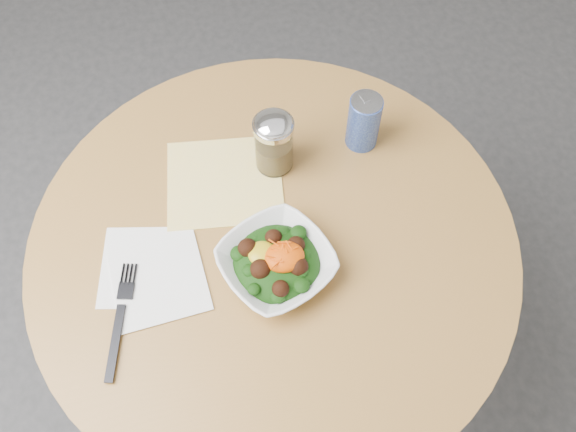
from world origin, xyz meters
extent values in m
plane|color=#303033|center=(0.00, 0.00, 0.00)|extent=(6.00, 6.00, 0.00)
cylinder|color=black|center=(0.00, 0.00, 0.01)|extent=(0.52, 0.52, 0.03)
cylinder|color=black|center=(0.00, 0.00, 0.35)|extent=(0.10, 0.10, 0.71)
cylinder|color=#AB743E|center=(0.00, 0.00, 0.73)|extent=(0.90, 0.90, 0.04)
cube|color=#E3AF0B|center=(-0.06, 0.15, 0.75)|extent=(0.25, 0.24, 0.00)
cube|color=white|center=(-0.23, 0.01, 0.75)|extent=(0.19, 0.19, 0.00)
cube|color=white|center=(-0.21, -0.03, 0.75)|extent=(0.17, 0.17, 0.00)
imported|color=white|center=(-0.01, -0.06, 0.77)|extent=(0.25, 0.25, 0.05)
ellipsoid|color=black|center=(-0.01, -0.06, 0.77)|extent=(0.15, 0.15, 0.05)
ellipsoid|color=gold|center=(-0.03, -0.04, 0.80)|extent=(0.05, 0.05, 0.02)
ellipsoid|color=#F76105|center=(0.01, -0.06, 0.80)|extent=(0.07, 0.06, 0.03)
cube|color=black|center=(-0.30, -0.12, 0.76)|extent=(0.05, 0.13, 0.00)
cube|color=black|center=(-0.27, -0.02, 0.76)|extent=(0.05, 0.08, 0.00)
cylinder|color=silver|center=(0.04, 0.17, 0.81)|extent=(0.07, 0.07, 0.11)
cylinder|color=#9C7F49|center=(0.04, 0.17, 0.78)|extent=(0.06, 0.06, 0.06)
cylinder|color=silver|center=(0.04, 0.17, 0.87)|extent=(0.08, 0.08, 0.01)
ellipsoid|color=silver|center=(0.04, 0.17, 0.87)|extent=(0.07, 0.07, 0.03)
cylinder|color=navy|center=(0.23, 0.18, 0.81)|extent=(0.06, 0.06, 0.12)
cylinder|color=#B3B3BA|center=(0.23, 0.18, 0.87)|extent=(0.06, 0.06, 0.00)
cube|color=#B3B3BA|center=(0.22, 0.18, 0.87)|extent=(0.02, 0.02, 0.00)
camera|label=1|loc=(-0.11, -0.53, 1.79)|focal=40.00mm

